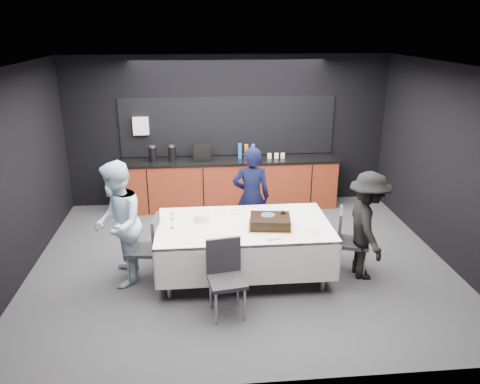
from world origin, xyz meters
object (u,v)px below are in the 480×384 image
person_center (251,197)px  person_left (118,224)px  chair_near (226,272)px  cake_assembly (270,221)px  plate_stack (202,217)px  chair_right (347,237)px  party_table (243,233)px  person_right (367,226)px  champagne_flute (172,217)px  chair_left (149,244)px

person_center → person_left: 2.11m
chair_near → cake_assembly: bearing=48.3°
plate_stack → chair_right: 2.03m
party_table → chair_right: 1.45m
chair_right → person_right: 0.33m
chair_right → champagne_flute: bearing=-179.3°
cake_assembly → champagne_flute: bearing=177.1°
cake_assembly → person_right: size_ratio=0.41×
chair_near → person_left: size_ratio=0.55×
champagne_flute → chair_near: 1.09m
chair_near → person_right: size_ratio=0.62×
chair_near → person_center: size_ratio=0.58×
champagne_flute → person_center: bearing=41.1°
chair_right → person_right: person_right is taller
person_right → chair_left: bearing=90.4°
party_table → champagne_flute: (-0.95, -0.06, 0.30)m
chair_left → person_left: person_left is taller
party_table → champagne_flute: champagne_flute is taller
party_table → person_right: size_ratio=1.55×
chair_left → person_center: bearing=33.0°
person_right → person_center: bearing=55.3°
chair_right → person_left: person_left is taller
plate_stack → person_center: bearing=45.9°
person_left → person_right: bearing=82.5°
chair_near → person_left: 1.62m
cake_assembly → person_center: person_center is taller
chair_near → chair_right: bearing=25.1°
chair_left → person_center: size_ratio=0.58×
plate_stack → person_right: (2.21, -0.32, -0.08)m
chair_near → person_left: (-1.36, 0.84, 0.31)m
chair_right → person_right: (0.21, -0.14, 0.21)m
cake_assembly → chair_right: 1.15m
chair_near → person_right: (1.95, 0.68, 0.21)m
cake_assembly → chair_left: size_ratio=0.67×
chair_left → chair_near: (0.98, -0.83, 0.00)m
plate_stack → chair_near: 1.08m
chair_left → person_right: bearing=-3.0°
champagne_flute → person_center: (1.16, 1.02, -0.14)m
cake_assembly → champagne_flute: (-1.29, 0.07, 0.09)m
chair_right → chair_near: bearing=-154.9°
champagne_flute → person_left: size_ratio=0.13×
person_center → person_left: bearing=29.7°
person_left → chair_near: bearing=53.5°
party_table → chair_left: chair_left is taller
cake_assembly → person_right: 1.32m
champagne_flute → person_left: 0.72m
champagne_flute → person_right: person_right is taller
cake_assembly → chair_near: (-0.64, -0.72, -0.31)m
party_table → chair_near: bearing=-109.5°
champagne_flute → person_center: 1.55m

